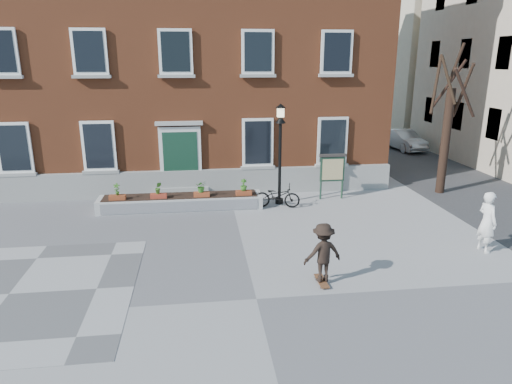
{
  "coord_description": "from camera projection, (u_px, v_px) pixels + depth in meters",
  "views": [
    {
      "loc": [
        -1.25,
        -9.71,
        5.56
      ],
      "look_at": [
        0.5,
        4.0,
        1.5
      ],
      "focal_mm": 32.0,
      "sensor_mm": 36.0,
      "label": 1
    }
  ],
  "objects": [
    {
      "name": "ground",
      "position": [
        256.0,
        299.0,
        10.96
      ],
      "size": [
        100.0,
        100.0,
        0.0
      ],
      "primitive_type": "plane",
      "color": "gray",
      "rests_on": "ground"
    },
    {
      "name": "checker_patch",
      "position": [
        9.0,
        294.0,
        11.18
      ],
      "size": [
        6.0,
        6.0,
        0.01
      ],
      "primitive_type": "cube",
      "color": "#525254",
      "rests_on": "ground"
    },
    {
      "name": "bicycle",
      "position": [
        277.0,
        196.0,
        17.59
      ],
      "size": [
        1.85,
        0.98,
        0.92
      ],
      "primitive_type": "imported",
      "rotation": [
        0.0,
        0.0,
        1.35
      ],
      "color": "black",
      "rests_on": "ground"
    },
    {
      "name": "parked_car",
      "position": [
        403.0,
        140.0,
        28.74
      ],
      "size": [
        1.8,
        3.93,
        1.25
      ],
      "primitive_type": "imported",
      "rotation": [
        0.0,
        0.0,
        0.13
      ],
      "color": "silver",
      "rests_on": "ground"
    },
    {
      "name": "bystander",
      "position": [
        487.0,
        222.0,
        13.45
      ],
      "size": [
        0.52,
        0.72,
        1.84
      ],
      "primitive_type": "imported",
      "rotation": [
        0.0,
        0.0,
        1.69
      ],
      "color": "white",
      "rests_on": "ground"
    },
    {
      "name": "brick_building",
      "position": [
        179.0,
        42.0,
        22.24
      ],
      "size": [
        18.4,
        10.85,
        12.6
      ],
      "color": "brown",
      "rests_on": "ground"
    },
    {
      "name": "planter_assembly",
      "position": [
        181.0,
        201.0,
        17.46
      ],
      "size": [
        6.2,
        1.12,
        1.15
      ],
      "color": "beige",
      "rests_on": "ground"
    },
    {
      "name": "bare_tree",
      "position": [
        447.0,
        128.0,
        18.89
      ],
      "size": [
        1.83,
        1.83,
        6.16
      ],
      "color": "black",
      "rests_on": "ground"
    },
    {
      "name": "side_street",
      "position": [
        489.0,
        35.0,
        30.0
      ],
      "size": [
        15.2,
        36.0,
        14.5
      ],
      "color": "#3B3B3D",
      "rests_on": "ground"
    },
    {
      "name": "lamp_post",
      "position": [
        280.0,
        140.0,
        17.46
      ],
      "size": [
        0.4,
        0.4,
        3.93
      ],
      "color": "black",
      "rests_on": "ground"
    },
    {
      "name": "notice_board",
      "position": [
        332.0,
        169.0,
        18.43
      ],
      "size": [
        1.1,
        0.16,
        1.87
      ],
      "color": "#183124",
      "rests_on": "ground"
    },
    {
      "name": "skateboarder",
      "position": [
        323.0,
        253.0,
        11.5
      ],
      "size": [
        1.09,
        0.78,
        1.63
      ],
      "color": "brown",
      "rests_on": "ground"
    }
  ]
}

